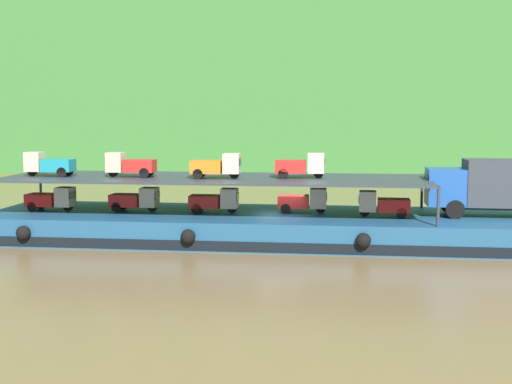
{
  "coord_description": "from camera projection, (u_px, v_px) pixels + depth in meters",
  "views": [
    {
      "loc": [
        3.2,
        -37.58,
        7.05
      ],
      "look_at": [
        -1.44,
        0.0,
        2.7
      ],
      "focal_mm": 47.82,
      "sensor_mm": 36.0,
      "label": 1
    }
  ],
  "objects": [
    {
      "name": "mini_truck_lower_mid",
      "position": [
        215.0,
        200.0,
        38.42
      ],
      "size": [
        2.75,
        1.22,
        1.38
      ],
      "color": "red",
      "rests_on": "cargo_barge"
    },
    {
      "name": "ground_plane",
      "position": [
        281.0,
        240.0,
        38.25
      ],
      "size": [
        400.0,
        400.0,
        0.0
      ],
      "primitive_type": "plane",
      "color": "brown"
    },
    {
      "name": "mini_truck_upper_fore",
      "position": [
        217.0,
        166.0,
        37.63
      ],
      "size": [
        2.77,
        1.25,
        1.38
      ],
      "color": "orange",
      "rests_on": "cargo_rack"
    },
    {
      "name": "hillside_far_bank",
      "position": [
        318.0,
        10.0,
        93.45
      ],
      "size": [
        115.79,
        39.52,
        37.72
      ],
      "color": "#387533",
      "rests_on": "ground"
    },
    {
      "name": "mini_truck_upper_bow",
      "position": [
        301.0,
        166.0,
        37.87
      ],
      "size": [
        2.78,
        1.26,
        1.38
      ],
      "color": "red",
      "rests_on": "cargo_rack"
    },
    {
      "name": "mini_truck_upper_stern",
      "position": [
        49.0,
        164.0,
        38.93
      ],
      "size": [
        2.76,
        1.24,
        1.38
      ],
      "color": "teal",
      "rests_on": "cargo_rack"
    },
    {
      "name": "mini_truck_lower_bow",
      "position": [
        383.0,
        204.0,
        36.92
      ],
      "size": [
        2.77,
        1.25,
        1.38
      ],
      "color": "red",
      "rests_on": "cargo_barge"
    },
    {
      "name": "mini_truck_lower_fore",
      "position": [
        303.0,
        200.0,
        38.4
      ],
      "size": [
        2.74,
        1.2,
        1.38
      ],
      "color": "red",
      "rests_on": "cargo_barge"
    },
    {
      "name": "cargo_barge",
      "position": [
        281.0,
        227.0,
        38.13
      ],
      "size": [
        33.08,
        8.4,
        1.5
      ],
      "color": "navy",
      "rests_on": "ground"
    },
    {
      "name": "cargo_rack",
      "position": [
        214.0,
        178.0,
        38.32
      ],
      "size": [
        23.88,
        7.0,
        2.0
      ],
      "color": "#2D333D",
      "rests_on": "cargo_barge"
    },
    {
      "name": "mini_truck_lower_stern",
      "position": [
        52.0,
        199.0,
        39.14
      ],
      "size": [
        2.79,
        1.3,
        1.38
      ],
      "color": "red",
      "rests_on": "cargo_barge"
    },
    {
      "name": "covered_lorry",
      "position": [
        495.0,
        186.0,
        36.77
      ],
      "size": [
        7.88,
        2.37,
        3.1
      ],
      "color": "#1E4C99",
      "rests_on": "cargo_barge"
    },
    {
      "name": "mini_truck_upper_mid",
      "position": [
        130.0,
        165.0,
        38.49
      ],
      "size": [
        2.76,
        1.24,
        1.38
      ],
      "color": "red",
      "rests_on": "cargo_rack"
    },
    {
      "name": "mini_truck_lower_aft",
      "position": [
        135.0,
        199.0,
        38.93
      ],
      "size": [
        2.79,
        1.28,
        1.38
      ],
      "color": "red",
      "rests_on": "cargo_barge"
    }
  ]
}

